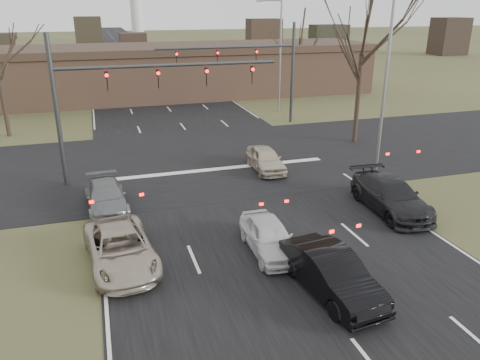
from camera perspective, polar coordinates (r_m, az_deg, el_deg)
The scene contains 16 objects.
ground at distance 16.96m, azimuth 8.47°, elevation -12.70°, with size 360.00×360.00×0.00m, color #404323.
road_main at distance 73.54m, azimuth -12.27°, elevation 12.90°, with size 14.00×300.00×0.02m, color black.
road_cross at distance 29.87m, azimuth -3.81°, elevation 2.53°, with size 200.00×14.00×0.02m, color black.
building at distance 51.79m, azimuth -7.80°, elevation 13.09°, with size 42.40×10.40×5.30m.
mast_arm_near at distance 26.04m, azimuth -14.47°, elevation 10.72°, with size 12.12×0.24×8.00m.
mast_arm_far at distance 38.08m, azimuth 2.44°, elevation 14.18°, with size 11.12×0.24×8.00m.
streetlight_right_near at distance 27.58m, azimuth 17.08°, elevation 12.08°, with size 2.34×0.25×10.00m.
streetlight_right_far at distance 42.85m, azimuth 4.71°, elevation 15.61°, with size 2.34×0.25×10.00m.
tree_right_near at distance 33.57m, azimuth 15.07°, elevation 19.33°, with size 6.90×6.90×11.50m.
tree_right_far at distance 52.33m, azimuth 7.45°, elevation 17.90°, with size 5.40×5.40×9.00m.
car_silver_suv at distance 18.23m, azimuth -14.37°, elevation -8.07°, with size 2.32×5.03×1.40m, color #B1A38F.
car_white_sedan at distance 18.62m, azimuth 3.56°, elevation -6.85°, with size 1.61×3.99×1.36m, color silver.
car_black_hatch at distance 16.34m, azimuth 11.07°, elevation -11.11°, with size 1.62×4.63×1.53m, color black.
car_charcoal_sedan at distance 23.27m, azimuth 17.92°, elevation -1.84°, with size 2.14×5.27×1.53m, color black.
car_grey_ahead at distance 23.25m, azimuth -16.01°, elevation -1.97°, with size 1.81×4.44×1.29m, color slate.
car_silver_ahead at distance 27.74m, azimuth 3.14°, elevation 2.57°, with size 1.62×4.02×1.37m, color beige.
Camera 1 is at (-6.46, -12.67, 9.24)m, focal length 35.00 mm.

